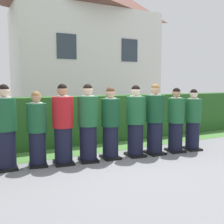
% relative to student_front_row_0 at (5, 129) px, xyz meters
% --- Properties ---
extents(ground_plane, '(60.00, 60.00, 0.00)m').
position_rel_student_front_row_0_xyz_m(ground_plane, '(2.21, -0.27, -0.80)').
color(ground_plane, slate).
extents(student_front_row_0, '(0.44, 0.53, 1.67)m').
position_rel_student_front_row_0_xyz_m(student_front_row_0, '(0.00, 0.00, 0.00)').
color(student_front_row_0, black).
rests_on(student_front_row_0, ground).
extents(student_front_row_1, '(0.42, 0.49, 1.53)m').
position_rel_student_front_row_0_xyz_m(student_front_row_1, '(0.60, -0.07, -0.07)').
color(student_front_row_1, black).
rests_on(student_front_row_1, ground).
extents(student_in_red_blazer, '(0.44, 0.55, 1.68)m').
position_rel_student_front_row_0_xyz_m(student_in_red_blazer, '(1.11, -0.17, 0.00)').
color(student_in_red_blazer, black).
rests_on(student_in_red_blazer, ground).
extents(student_front_row_3, '(0.47, 0.54, 1.68)m').
position_rel_student_front_row_0_xyz_m(student_front_row_3, '(1.65, -0.23, 0.00)').
color(student_front_row_3, black).
rests_on(student_front_row_3, ground).
extents(student_front_row_4, '(0.42, 0.48, 1.60)m').
position_rel_student_front_row_0_xyz_m(student_front_row_4, '(2.17, -0.27, -0.03)').
color(student_front_row_4, black).
rests_on(student_front_row_4, ground).
extents(student_front_row_5, '(0.43, 0.54, 1.65)m').
position_rel_student_front_row_0_xyz_m(student_front_row_5, '(2.78, -0.35, -0.01)').
color(student_front_row_5, black).
rests_on(student_front_row_5, ground).
extents(student_front_row_6, '(0.43, 0.49, 1.67)m').
position_rel_student_front_row_0_xyz_m(student_front_row_6, '(3.29, -0.40, -0.00)').
color(student_front_row_6, black).
rests_on(student_front_row_6, ground).
extents(student_front_row_7, '(0.43, 0.50, 1.58)m').
position_rel_student_front_row_0_xyz_m(student_front_row_7, '(3.87, -0.47, -0.05)').
color(student_front_row_7, black).
rests_on(student_front_row_7, ground).
extents(student_front_row_8, '(0.43, 0.50, 1.54)m').
position_rel_student_front_row_0_xyz_m(student_front_row_8, '(4.38, -0.52, -0.06)').
color(student_front_row_8, black).
rests_on(student_front_row_8, ground).
extents(hedge, '(12.36, 0.70, 1.33)m').
position_rel_student_front_row_0_xyz_m(hedge, '(2.21, 1.48, -0.13)').
color(hedge, '#285623').
rests_on(hedge, ground).
extents(school_building_main, '(7.65, 3.69, 7.49)m').
position_rel_student_front_row_0_xyz_m(school_building_main, '(4.94, 7.91, 3.04)').
color(school_building_main, silver).
rests_on(school_building_main, ground).
extents(lawn_strip, '(12.36, 0.90, 0.01)m').
position_rel_student_front_row_0_xyz_m(lawn_strip, '(2.21, 0.68, -0.79)').
color(lawn_strip, '#477A38').
rests_on(lawn_strip, ground).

